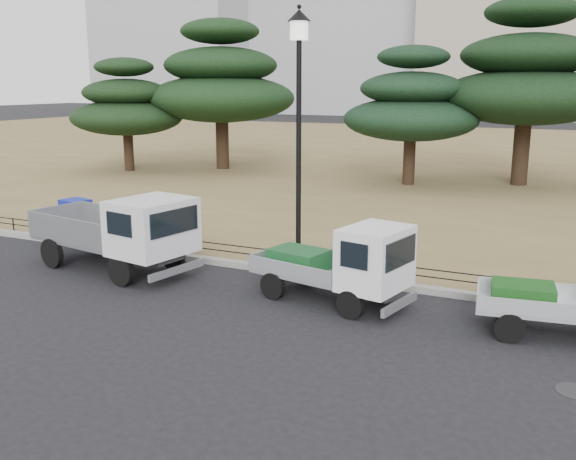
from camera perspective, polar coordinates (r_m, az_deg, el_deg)
The scene contains 13 objects.
ground at distance 13.95m, azimuth -3.53°, elevation -6.88°, with size 220.00×220.00×0.00m, color black.
lawn at distance 42.81m, azimuth 16.65°, elevation 6.17°, with size 120.00×56.00×0.15m, color olive.
curb at distance 16.14m, azimuth 0.91°, elevation -3.79°, with size 120.00×0.25×0.16m, color gray.
truck_large at distance 16.83m, azimuth -14.78°, elevation 0.10°, with size 4.83×2.56×2.00m.
truck_kei_front at distance 13.95m, azimuth 4.71°, elevation -2.98°, with size 3.67×2.12×1.82m.
street_lamp at distance 15.78m, azimuth 0.97°, elevation 11.69°, with size 0.56×0.56×6.26m.
pipe_fence at distance 16.17m, azimuth 1.13°, elevation -2.44°, with size 38.00×0.04×0.40m.
tarp_pile at distance 20.92m, azimuth -18.60°, elevation 0.89°, with size 1.92×1.57×1.13m.
manhole at distance 11.32m, azimuth 24.16°, elevation -12.93°, with size 0.60×0.60×0.01m, color #2D2D30.
pine_west_far at distance 35.22m, azimuth -14.19°, elevation 10.62°, with size 5.81×5.81×5.87m.
pine_west_near at distance 35.17m, azimuth -5.97°, elevation 12.82°, with size 7.88×7.88×7.88m.
pine_center_left at distance 29.90m, azimuth 10.91°, elevation 10.83°, with size 6.12×6.12×6.22m.
pine_center_right at distance 31.14m, azimuth 20.47°, elevation 12.53°, with size 7.78×7.78×8.25m.
Camera 1 is at (6.36, -11.48, 4.73)m, focal length 40.00 mm.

